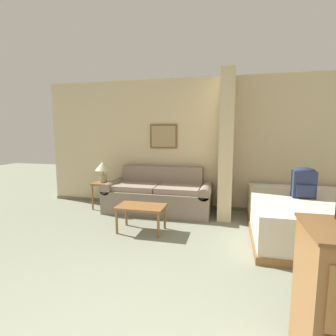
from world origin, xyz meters
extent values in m
cube|color=#CCB78E|center=(0.00, 4.39, 1.30)|extent=(6.88, 0.12, 2.60)
cube|color=#70644E|center=(0.00, 4.32, 0.03)|extent=(6.88, 0.02, 0.06)
cube|color=brown|center=(-0.85, 4.31, 1.46)|extent=(0.57, 0.02, 0.49)
cube|color=#9E845B|center=(-0.85, 4.30, 1.46)|extent=(0.50, 0.01, 0.42)
cube|color=#CCB78E|center=(0.42, 3.95, 1.30)|extent=(0.24, 0.77, 2.60)
cube|color=gray|center=(-0.85, 3.87, 0.22)|extent=(1.65, 0.84, 0.44)
cube|color=gray|center=(-0.85, 4.19, 0.65)|extent=(1.65, 0.20, 0.42)
cube|color=gray|center=(-1.77, 3.87, 0.22)|extent=(0.19, 0.84, 0.44)
cylinder|color=gray|center=(-1.77, 3.87, 0.48)|extent=(0.21, 0.84, 0.21)
cube|color=gray|center=(0.07, 3.87, 0.22)|extent=(0.19, 0.84, 0.44)
cylinder|color=gray|center=(0.07, 3.87, 0.48)|extent=(0.21, 0.84, 0.21)
cube|color=gray|center=(-1.26, 3.82, 0.49)|extent=(0.81, 0.60, 0.10)
cube|color=gray|center=(-0.44, 3.82, 0.49)|extent=(0.81, 0.60, 0.10)
cube|color=brown|center=(-0.83, 2.84, 0.39)|extent=(0.74, 0.46, 0.04)
cylinder|color=brown|center=(-1.16, 2.65, 0.19)|extent=(0.04, 0.04, 0.38)
cylinder|color=brown|center=(-0.50, 2.65, 0.19)|extent=(0.04, 0.04, 0.38)
cylinder|color=brown|center=(-1.16, 3.03, 0.19)|extent=(0.04, 0.04, 0.38)
cylinder|color=brown|center=(-0.50, 3.03, 0.19)|extent=(0.04, 0.04, 0.38)
cube|color=brown|center=(-2.00, 3.86, 0.52)|extent=(0.39, 0.39, 0.04)
cylinder|color=brown|center=(-2.16, 3.70, 0.25)|extent=(0.04, 0.04, 0.50)
cylinder|color=brown|center=(-1.83, 3.70, 0.25)|extent=(0.04, 0.04, 0.50)
cylinder|color=brown|center=(-2.16, 4.03, 0.25)|extent=(0.04, 0.04, 0.50)
cylinder|color=brown|center=(-1.83, 4.03, 0.25)|extent=(0.04, 0.04, 0.50)
cylinder|color=tan|center=(-2.00, 3.86, 0.61)|extent=(0.15, 0.15, 0.15)
cylinder|color=tan|center=(-2.00, 3.86, 0.73)|extent=(0.02, 0.02, 0.10)
cone|color=beige|center=(-2.00, 3.86, 0.87)|extent=(0.31, 0.31, 0.18)
cube|color=brown|center=(1.73, 3.20, 0.05)|extent=(1.82, 2.14, 0.10)
cube|color=beige|center=(1.73, 3.20, 0.34)|extent=(1.78, 2.10, 0.48)
cube|color=white|center=(1.73, 4.03, 0.53)|extent=(1.66, 0.36, 0.10)
cube|color=#232D4C|center=(1.56, 3.26, 0.78)|extent=(0.31, 0.19, 0.40)
cube|color=#232D4C|center=(1.56, 3.15, 0.70)|extent=(0.24, 0.03, 0.18)
ellipsoid|color=#232D4C|center=(1.56, 3.26, 0.98)|extent=(0.30, 0.18, 0.10)
camera|label=1|loc=(0.51, -0.90, 1.54)|focal=28.00mm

